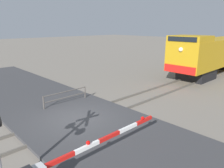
{
  "coord_description": "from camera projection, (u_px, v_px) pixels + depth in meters",
  "views": [
    {
      "loc": [
        8.98,
        -5.96,
        4.95
      ],
      "look_at": [
        0.83,
        1.75,
        1.89
      ],
      "focal_mm": 34.5,
      "sensor_mm": 36.0,
      "label": 1
    }
  ],
  "objects": [
    {
      "name": "rail_track_left",
      "position": [
        70.0,
        116.0,
        12.03
      ],
      "size": [
        0.08,
        80.0,
        0.15
      ],
      "primitive_type": "cube",
      "color": "#59544C",
      "rests_on": "ground_plane"
    },
    {
      "name": "road_surface",
      "position": [
        78.0,
        120.0,
        11.53
      ],
      "size": [
        36.0,
        6.13,
        0.15
      ],
      "primitive_type": "cube",
      "color": "#38383A",
      "rests_on": "ground_plane"
    },
    {
      "name": "guard_railing",
      "position": [
        66.0,
        96.0,
        13.67
      ],
      "size": [
        0.08,
        3.1,
        0.95
      ],
      "color": "#4C4742",
      "rests_on": "ground_plane"
    },
    {
      "name": "ground_plane",
      "position": [
        78.0,
        121.0,
        11.55
      ],
      "size": [
        160.0,
        160.0,
        0.0
      ],
      "primitive_type": "plane",
      "color": "slate"
    },
    {
      "name": "rail_track_right",
      "position": [
        86.0,
        124.0,
        11.03
      ],
      "size": [
        0.08,
        80.0,
        0.15
      ],
      "primitive_type": "cube",
      "color": "#59544C",
      "rests_on": "ground_plane"
    },
    {
      "name": "crossing_gate",
      "position": [
        62.0,
        167.0,
        6.57
      ],
      "size": [
        0.36,
        5.75,
        1.26
      ],
      "color": "silver",
      "rests_on": "ground_plane"
    },
    {
      "name": "locomotive",
      "position": [
        215.0,
        53.0,
        22.49
      ],
      "size": [
        3.0,
        14.65,
        4.13
      ],
      "color": "black",
      "rests_on": "ground_plane"
    }
  ]
}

